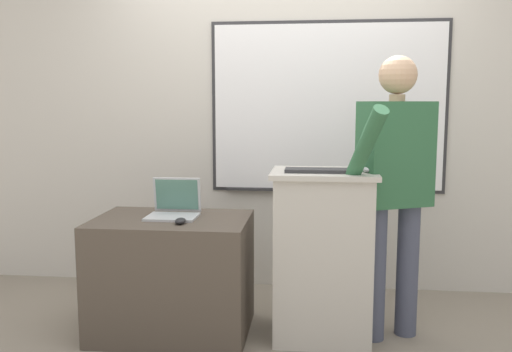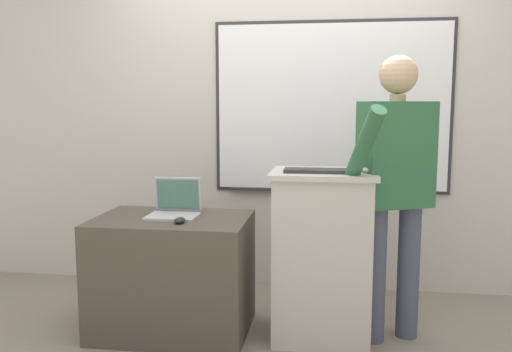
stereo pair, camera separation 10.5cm
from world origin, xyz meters
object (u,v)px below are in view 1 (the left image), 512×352
(side_desk, at_px, (173,275))
(person_presenter, at_px, (395,179))
(lectern_podium, at_px, (322,255))
(computer_mouse_by_laptop, at_px, (180,221))
(laptop, at_px, (174,206))
(wireless_keyboard, at_px, (320,170))
(computer_mouse_by_keyboard, at_px, (368,170))

(side_desk, relative_size, person_presenter, 0.56)
(lectern_podium, relative_size, computer_mouse_by_laptop, 10.09)
(lectern_podium, height_order, side_desk, lectern_podium)
(laptop, xyz_separation_m, wireless_keyboard, (0.88, -0.10, 0.24))
(person_presenter, height_order, computer_mouse_by_keyboard, person_presenter)
(lectern_podium, bearing_deg, laptop, 177.52)
(side_desk, bearing_deg, wireless_keyboard, -2.46)
(computer_mouse_by_laptop, bearing_deg, computer_mouse_by_keyboard, 6.84)
(laptop, relative_size, computer_mouse_by_keyboard, 3.01)
(wireless_keyboard, bearing_deg, side_desk, 177.54)
(person_presenter, bearing_deg, lectern_podium, 161.70)
(laptop, bearing_deg, lectern_podium, -2.48)
(person_presenter, height_order, wireless_keyboard, person_presenter)
(lectern_podium, xyz_separation_m, side_desk, (-0.91, -0.02, -0.15))
(side_desk, xyz_separation_m, person_presenter, (1.32, 0.06, 0.61))
(computer_mouse_by_laptop, distance_m, computer_mouse_by_keyboard, 1.11)
(laptop, xyz_separation_m, computer_mouse_by_laptop, (0.09, -0.21, -0.04))
(lectern_podium, distance_m, side_desk, 0.92)
(computer_mouse_by_laptop, relative_size, computer_mouse_by_keyboard, 1.00)
(lectern_podium, xyz_separation_m, wireless_keyboard, (-0.03, -0.06, 0.51))
(person_presenter, bearing_deg, computer_mouse_by_laptop, 165.83)
(side_desk, bearing_deg, person_presenter, 2.71)
(lectern_podium, bearing_deg, wireless_keyboard, -113.35)
(computer_mouse_by_keyboard, bearing_deg, side_desk, 178.93)
(laptop, xyz_separation_m, computer_mouse_by_keyboard, (1.15, -0.08, 0.25))
(side_desk, xyz_separation_m, computer_mouse_by_laptop, (0.09, -0.15, 0.37))
(lectern_podium, relative_size, side_desk, 1.09)
(lectern_podium, xyz_separation_m, person_presenter, (0.41, 0.04, 0.46))
(laptop, relative_size, computer_mouse_by_laptop, 3.01)
(side_desk, height_order, computer_mouse_by_keyboard, computer_mouse_by_keyboard)
(side_desk, xyz_separation_m, laptop, (0.00, 0.06, 0.42))
(person_presenter, distance_m, wireless_keyboard, 0.45)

